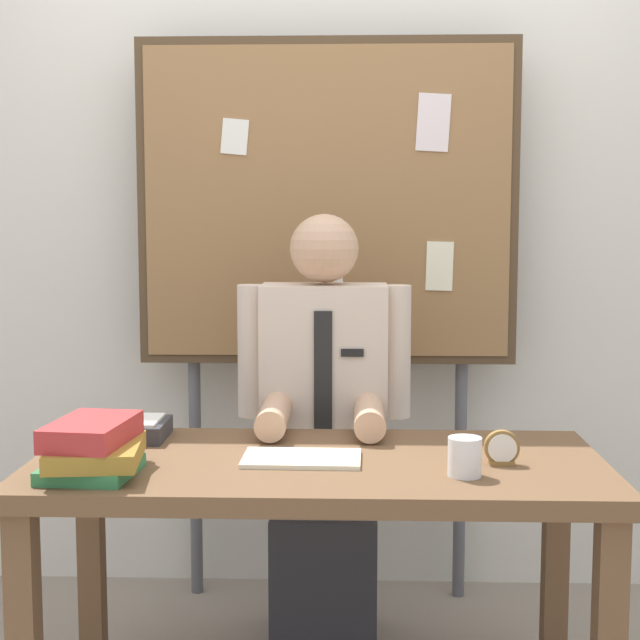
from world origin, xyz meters
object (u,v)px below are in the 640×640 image
at_px(person, 324,446).
at_px(bulletin_board, 327,210).
at_px(desk, 318,497).
at_px(paper_tray, 122,429).
at_px(desk_clock, 502,450).
at_px(book_stack, 93,448).
at_px(coffee_mug, 465,457).
at_px(open_notebook, 302,458).

relative_size(person, bulletin_board, 0.70).
bearing_deg(desk, paper_tray, 159.46).
bearing_deg(person, bulletin_board, 89.95).
height_order(bulletin_board, desk_clock, bulletin_board).
distance_m(desk, book_stack, 0.60).
relative_size(book_stack, coffee_mug, 3.16).
bearing_deg(open_notebook, desk, 25.86).
relative_size(desk, bulletin_board, 0.75).
bearing_deg(coffee_mug, desk, 157.02).
bearing_deg(open_notebook, person, 85.85).
xyz_separation_m(book_stack, desk_clock, (1.02, 0.13, -0.03)).
bearing_deg(bulletin_board, paper_tray, -129.55).
bearing_deg(person, paper_tray, -149.80).
relative_size(desk, desk_clock, 16.69).
height_order(desk, open_notebook, open_notebook).
xyz_separation_m(desk, coffee_mug, (0.37, -0.16, 0.15)).
distance_m(desk, coffee_mug, 0.43).
height_order(coffee_mug, paper_tray, coffee_mug).
distance_m(desk, open_notebook, 0.12).
xyz_separation_m(open_notebook, coffee_mug, (0.41, -0.14, 0.04)).
bearing_deg(desk, bulletin_board, 89.98).
bearing_deg(paper_tray, coffee_mug, -21.50).
distance_m(book_stack, paper_tray, 0.39).
bearing_deg(desk, person, 90.00).
xyz_separation_m(book_stack, paper_tray, (-0.02, 0.38, -0.04)).
bearing_deg(book_stack, bulletin_board, 63.01).
bearing_deg(open_notebook, bulletin_board, 87.44).
xyz_separation_m(book_stack, coffee_mug, (0.92, 0.01, -0.02)).
bearing_deg(coffee_mug, paper_tray, 158.50).
xyz_separation_m(person, desk_clock, (0.47, -0.59, 0.14)).
xyz_separation_m(bulletin_board, book_stack, (-0.55, -1.08, -0.59)).
relative_size(book_stack, open_notebook, 1.00).
bearing_deg(desk, desk_clock, -5.29).
bearing_deg(bulletin_board, book_stack, -116.99).
xyz_separation_m(bulletin_board, paper_tray, (-0.57, -0.69, -0.63)).
bearing_deg(person, book_stack, -127.41).
relative_size(bulletin_board, coffee_mug, 20.67).
distance_m(open_notebook, desk_clock, 0.52).
distance_m(desk_clock, paper_tray, 1.08).
distance_m(bulletin_board, paper_tray, 1.10).
bearing_deg(person, desk_clock, -51.29).
bearing_deg(coffee_mug, book_stack, -179.08).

